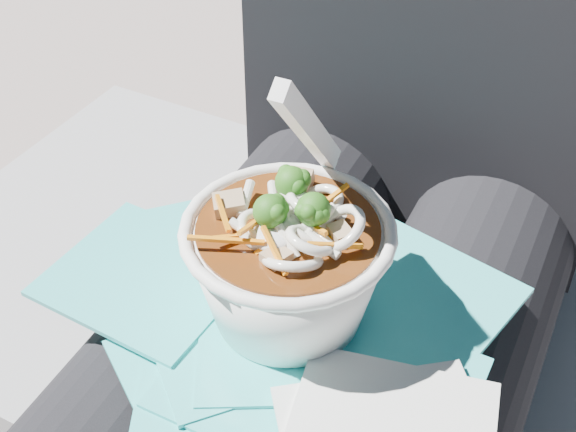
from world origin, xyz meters
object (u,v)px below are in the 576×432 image
at_px(udon_bowl, 289,259).
at_px(plastic_bag, 270,339).
at_px(person_body, 348,292).
at_px(lap, 302,387).

bearing_deg(udon_bowl, plastic_bag, -100.52).
height_order(person_body, plastic_bag, person_body).
xyz_separation_m(plastic_bag, udon_bowl, (0.00, 0.02, 0.06)).
relative_size(plastic_bag, udon_bowl, 2.02).
bearing_deg(plastic_bag, person_body, 85.14).
height_order(plastic_bag, udon_bowl, udon_bowl).
xyz_separation_m(person_body, udon_bowl, (-0.01, -0.10, 0.12)).
bearing_deg(lap, udon_bowl, -120.67).
bearing_deg(plastic_bag, udon_bowl, 79.48).
relative_size(person_body, udon_bowl, 5.37).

